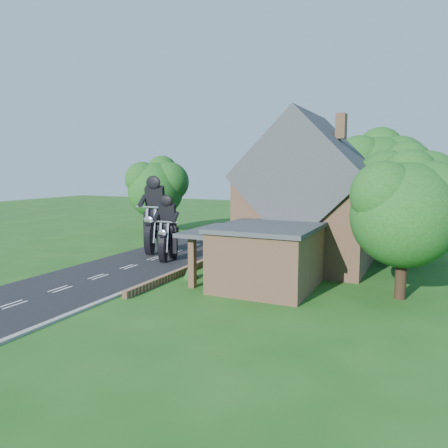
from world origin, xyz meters
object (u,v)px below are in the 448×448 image
at_px(garden_wall, 220,256).
at_px(annex, 265,255).
at_px(motorcycle_follow, 156,242).
at_px(motorcycle_lead, 168,251).
at_px(house, 309,201).

bearing_deg(garden_wall, annex, -46.16).
xyz_separation_m(garden_wall, motorcycle_follow, (-5.30, -0.30, 0.69)).
relative_size(garden_wall, motorcycle_lead, 14.60).
bearing_deg(annex, motorcycle_follow, 153.16).
height_order(garden_wall, house, house).
height_order(garden_wall, motorcycle_lead, motorcycle_lead).
relative_size(annex, motorcycle_lead, 4.68).
relative_size(house, motorcycle_lead, 6.79).
xyz_separation_m(garden_wall, house, (6.19, 1.00, 4.14)).
distance_m(house, motorcycle_follow, 12.07).
bearing_deg(motorcycle_follow, annex, 154.50).
distance_m(garden_wall, motorcycle_lead, 3.77).
xyz_separation_m(motorcycle_lead, motorcycle_follow, (-2.38, 2.03, 0.19)).
distance_m(garden_wall, motorcycle_follow, 5.35).
relative_size(garden_wall, motorcycle_follow, 11.46).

